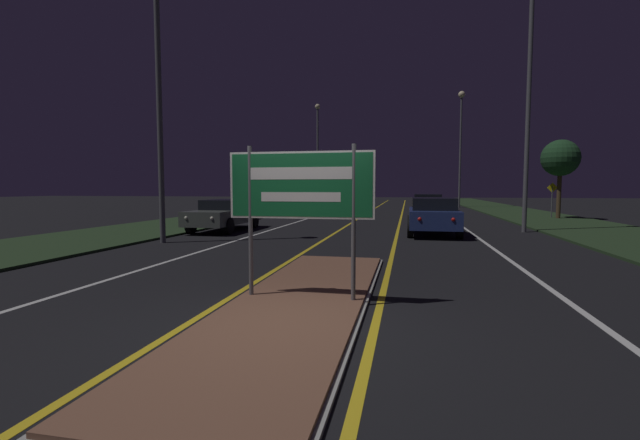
# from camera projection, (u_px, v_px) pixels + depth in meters

# --- Properties ---
(ground_plane) EXTENTS (160.00, 160.00, 0.00)m
(ground_plane) POSITION_uv_depth(u_px,v_px,m) (277.00, 329.00, 5.56)
(ground_plane) COLOR black
(median_island) EXTENTS (2.10, 8.24, 0.10)m
(median_island) POSITION_uv_depth(u_px,v_px,m) (301.00, 301.00, 6.80)
(median_island) COLOR #999993
(median_island) RESTS_ON ground_plane
(verge_left) EXTENTS (5.00, 100.00, 0.08)m
(verge_left) POSITION_uv_depth(u_px,v_px,m) (228.00, 216.00, 27.00)
(verge_left) COLOR #23381E
(verge_left) RESTS_ON ground_plane
(verge_right) EXTENTS (5.00, 100.00, 0.08)m
(verge_right) POSITION_uv_depth(u_px,v_px,m) (555.00, 221.00, 23.18)
(verge_right) COLOR #23381E
(verge_right) RESTS_ON ground_plane
(centre_line_yellow_left) EXTENTS (0.12, 70.00, 0.01)m
(centre_line_yellow_left) POSITION_uv_depth(u_px,v_px,m) (366.00, 214.00, 30.23)
(centre_line_yellow_left) COLOR gold
(centre_line_yellow_left) RESTS_ON ground_plane
(centre_line_yellow_right) EXTENTS (0.12, 70.00, 0.01)m
(centre_line_yellow_right) POSITION_uv_depth(u_px,v_px,m) (402.00, 214.00, 29.73)
(centre_line_yellow_right) COLOR gold
(centre_line_yellow_right) RESTS_ON ground_plane
(lane_line_white_left) EXTENTS (0.12, 70.00, 0.01)m
(lane_line_white_left) POSITION_uv_depth(u_px,v_px,m) (325.00, 213.00, 30.82)
(lane_line_white_left) COLOR silver
(lane_line_white_left) RESTS_ON ground_plane
(lane_line_white_right) EXTENTS (0.12, 70.00, 0.01)m
(lane_line_white_right) POSITION_uv_depth(u_px,v_px,m) (446.00, 215.00, 29.13)
(lane_line_white_right) COLOR silver
(lane_line_white_right) RESTS_ON ground_plane
(edge_line_white_left) EXTENTS (0.10, 70.00, 0.01)m
(edge_line_white_left) POSITION_uv_depth(u_px,v_px,m) (285.00, 213.00, 31.42)
(edge_line_white_left) COLOR silver
(edge_line_white_left) RESTS_ON ground_plane
(edge_line_white_right) EXTENTS (0.10, 70.00, 0.01)m
(edge_line_white_right) POSITION_uv_depth(u_px,v_px,m) (492.00, 215.00, 28.53)
(edge_line_white_right) COLOR silver
(edge_line_white_right) RESTS_ON ground_plane
(highway_sign) EXTENTS (2.32, 0.07, 2.40)m
(highway_sign) POSITION_uv_depth(u_px,v_px,m) (301.00, 191.00, 6.67)
(highway_sign) COLOR #56565B
(highway_sign) RESTS_ON median_island
(streetlight_left_near) EXTENTS (0.58, 0.58, 8.88)m
(streetlight_left_near) POSITION_uv_depth(u_px,v_px,m) (158.00, 58.00, 13.87)
(streetlight_left_near) COLOR #56565B
(streetlight_left_near) RESTS_ON ground_plane
(streetlight_left_far) EXTENTS (0.47, 0.47, 9.48)m
(streetlight_left_far) POSITION_uv_depth(u_px,v_px,m) (318.00, 145.00, 39.27)
(streetlight_left_far) COLOR #56565B
(streetlight_left_far) RESTS_ON ground_plane
(streetlight_right_near) EXTENTS (0.54, 0.54, 10.70)m
(streetlight_right_near) POSITION_uv_depth(u_px,v_px,m) (530.00, 64.00, 17.22)
(streetlight_right_near) COLOR #56565B
(streetlight_right_near) RESTS_ON ground_plane
(streetlight_right_far) EXTENTS (0.60, 0.60, 10.70)m
(streetlight_right_far) POSITION_uv_depth(u_px,v_px,m) (461.00, 129.00, 39.42)
(streetlight_right_far) COLOR #56565B
(streetlight_right_far) RESTS_ON ground_plane
(car_receding_0) EXTENTS (1.95, 4.32, 1.45)m
(car_receding_0) POSITION_uv_depth(u_px,v_px,m) (433.00, 215.00, 16.75)
(car_receding_0) COLOR navy
(car_receding_0) RESTS_ON ground_plane
(car_receding_1) EXTENTS (1.93, 4.71, 1.45)m
(car_receding_1) POSITION_uv_depth(u_px,v_px,m) (427.00, 205.00, 26.51)
(car_receding_1) COLOR black
(car_receding_1) RESTS_ON ground_plane
(car_approaching_0) EXTENTS (1.84, 4.67, 1.33)m
(car_approaching_0) POSITION_uv_depth(u_px,v_px,m) (225.00, 214.00, 18.42)
(car_approaching_0) COLOR #4C514C
(car_approaching_0) RESTS_ON ground_plane
(car_approaching_1) EXTENTS (2.01, 4.35, 1.32)m
(car_approaching_1) POSITION_uv_depth(u_px,v_px,m) (348.00, 203.00, 31.18)
(car_approaching_1) COLOR silver
(car_approaching_1) RESTS_ON ground_plane
(warning_sign) EXTENTS (0.60, 0.06, 2.07)m
(warning_sign) POSITION_uv_depth(u_px,v_px,m) (552.00, 196.00, 25.32)
(warning_sign) COLOR #56565B
(warning_sign) RESTS_ON verge_right
(roadside_palm_right) EXTENTS (2.09, 2.09, 4.52)m
(roadside_palm_right) POSITION_uv_depth(u_px,v_px,m) (560.00, 159.00, 24.55)
(roadside_palm_right) COLOR #4C3823
(roadside_palm_right) RESTS_ON verge_right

